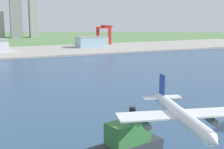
{
  "coord_description": "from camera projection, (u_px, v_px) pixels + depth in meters",
  "views": [
    {
      "loc": [
        -68.94,
        14.94,
        54.81
      ],
      "look_at": [
        3.78,
        181.59,
        20.46
      ],
      "focal_mm": 51.06,
      "sensor_mm": 36.0,
      "label": 1
    }
  ],
  "objects": [
    {
      "name": "industrial_pier",
      "position": [
        25.0,
        52.0,
        464.88
      ],
      "size": [
        840.0,
        140.0,
        2.5
      ],
      "primitive_type": "cube",
      "color": "#A39F98",
      "rests_on": "ground"
    },
    {
      "name": "ground_plane",
      "position": [
        57.0,
        75.0,
        294.0
      ],
      "size": [
        2400.0,
        2400.0,
        0.0
      ],
      "primitive_type": "plane",
      "color": "#5B834F"
    },
    {
      "name": "airplane_landing",
      "position": [
        181.0,
        115.0,
        98.09
      ],
      "size": [
        39.74,
        44.8,
        13.21
      ],
      "color": "silver"
    },
    {
      "name": "water_bay",
      "position": [
        76.0,
        88.0,
        239.95
      ],
      "size": [
        840.0,
        360.0,
        0.15
      ],
      "primitive_type": "cube",
      "color": "#2D4C70",
      "rests_on": "ground"
    },
    {
      "name": "warehouse_annex",
      "position": [
        92.0,
        42.0,
        519.1
      ],
      "size": [
        48.18,
        30.28,
        16.95
      ],
      "color": "#99BCD1",
      "rests_on": "industrial_pier"
    },
    {
      "name": "port_crane_red",
      "position": [
        104.0,
        30.0,
        557.38
      ],
      "size": [
        24.9,
        47.27,
        33.96
      ],
      "color": "red",
      "rests_on": "industrial_pier"
    }
  ]
}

